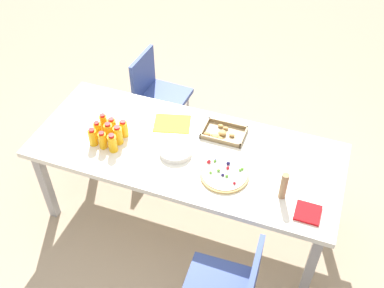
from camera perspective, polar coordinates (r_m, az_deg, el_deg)
name	(u,v)px	position (r m, az deg, el deg)	size (l,w,h in m)	color
ground_plane	(186,214)	(3.59, -0.71, -8.91)	(12.00, 12.00, 0.00)	tan
party_table	(186,155)	(3.09, -0.82, -1.43)	(2.11, 0.86, 0.72)	silver
chair_far_left	(156,91)	(3.92, -4.58, 6.72)	(0.42, 0.42, 0.83)	#33478C
juice_bottle_0	(93,137)	(3.11, -12.49, 0.85)	(0.06, 0.06, 0.13)	#F9AD14
juice_bottle_1	(103,140)	(3.07, -11.29, 0.47)	(0.06, 0.06, 0.13)	#FAAC14
juice_bottle_2	(113,143)	(3.03, -10.07, 0.11)	(0.06, 0.06, 0.14)	#FAAE14
juice_bottle_3	(98,130)	(3.15, -11.88, 1.74)	(0.05, 0.05, 0.13)	#F9AC14
juice_bottle_4	(109,132)	(3.11, -10.52, 1.48)	(0.06, 0.06, 0.15)	#FAAE14
juice_bottle_5	(118,135)	(3.08, -9.38, 1.11)	(0.06, 0.06, 0.15)	#F9AE14
juice_bottle_6	(104,123)	(3.19, -11.14, 2.59)	(0.05, 0.05, 0.15)	#F9AC14
juice_bottle_7	(112,127)	(3.16, -10.10, 2.19)	(0.06, 0.06, 0.14)	#F9AD14
juice_bottle_8	(124,129)	(3.14, -8.68, 1.94)	(0.06, 0.06, 0.13)	#FAAE14
fruit_pizza	(224,174)	(2.87, 4.13, -3.84)	(0.31, 0.31, 0.05)	tan
snack_tray	(222,133)	(3.14, 3.83, 1.36)	(0.30, 0.20, 0.04)	olive
plate_stack	(176,151)	(3.00, -2.08, -0.90)	(0.22, 0.22, 0.04)	silver
napkin_stack	(308,213)	(2.76, 14.50, -8.46)	(0.15, 0.15, 0.02)	red
cardboard_tube	(284,186)	(2.74, 11.58, -5.26)	(0.04, 0.04, 0.20)	#9E7A56
paper_folder	(172,123)	(3.23, -2.53, 2.63)	(0.26, 0.20, 0.01)	yellow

